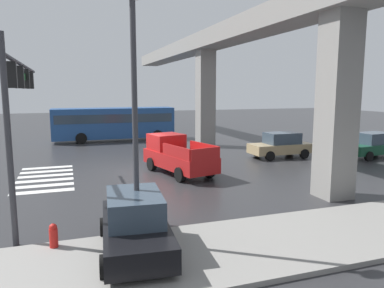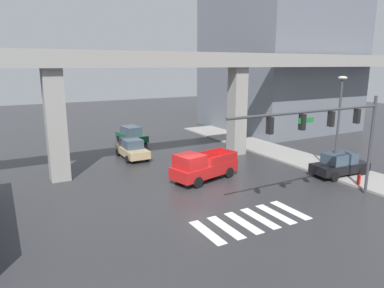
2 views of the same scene
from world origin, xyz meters
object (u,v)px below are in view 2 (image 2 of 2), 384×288
object	(u,v)px
sedan_dark_green	(131,135)
traffic_signal_mast	(332,126)
pickup_truck	(202,167)
fire_hydrant	(359,180)
sedan_black	(340,165)
street_lamp_near_corner	(339,115)
sedan_tan	(132,149)

from	to	relation	value
sedan_dark_green	traffic_signal_mast	bearing A→B (deg)	-78.68
pickup_truck	fire_hydrant	world-z (taller)	pickup_truck
sedan_black	street_lamp_near_corner	bearing A→B (deg)	160.69
traffic_signal_mast	pickup_truck	bearing A→B (deg)	119.30
sedan_black	street_lamp_near_corner	xyz separation A→B (m)	(-0.39, 0.14, 3.70)
sedan_black	sedan_tan	bearing A→B (deg)	133.70
sedan_tan	fire_hydrant	bearing A→B (deg)	-52.96
sedan_dark_green	sedan_black	xyz separation A→B (m)	(9.58, -18.13, 0.00)
sedan_tan	street_lamp_near_corner	size ratio (longest dim) A/B	0.59
sedan_black	fire_hydrant	size ratio (longest dim) A/B	5.23
sedan_tan	traffic_signal_mast	distance (m)	17.16
sedan_tan	sedan_dark_green	distance (m)	6.30
pickup_truck	sedan_tan	size ratio (longest dim) A/B	1.26
pickup_truck	fire_hydrant	size ratio (longest dim) A/B	6.36
sedan_dark_green	traffic_signal_mast	size ratio (longest dim) A/B	0.41
fire_hydrant	pickup_truck	bearing A→B (deg)	144.18
pickup_truck	sedan_tan	xyz separation A→B (m)	(-2.25, 8.17, -0.14)
pickup_truck	street_lamp_near_corner	xyz separation A→B (m)	(9.00, -3.87, 3.57)
fire_hydrant	sedan_dark_green	bearing A→B (deg)	113.38
sedan_dark_green	fire_hydrant	distance (m)	22.16
pickup_truck	traffic_signal_mast	distance (m)	9.15
pickup_truck	sedan_black	xyz separation A→B (m)	(9.39, -4.01, -0.14)
sedan_tan	street_lamp_near_corner	bearing A→B (deg)	-46.94
sedan_black	sedan_dark_green	bearing A→B (deg)	117.84
pickup_truck	fire_hydrant	xyz separation A→B (m)	(8.60, -6.21, -0.56)
fire_hydrant	street_lamp_near_corner	bearing A→B (deg)	80.28
traffic_signal_mast	sedan_black	bearing A→B (deg)	31.92
street_lamp_near_corner	fire_hydrant	world-z (taller)	street_lamp_near_corner
sedan_tan	fire_hydrant	xyz separation A→B (m)	(10.85, -14.38, -0.42)
pickup_truck	sedan_tan	bearing A→B (deg)	105.40
sedan_dark_green	sedan_black	size ratio (longest dim) A/B	1.01
street_lamp_near_corner	traffic_signal_mast	bearing A→B (deg)	-145.02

